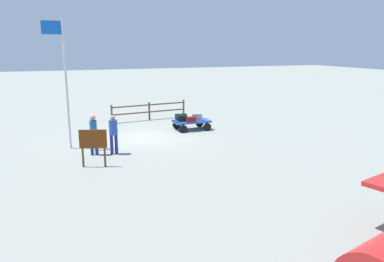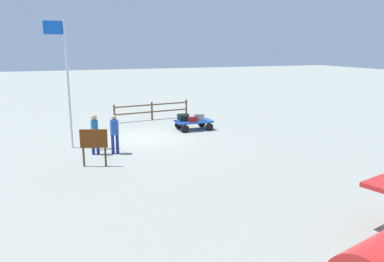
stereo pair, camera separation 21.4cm
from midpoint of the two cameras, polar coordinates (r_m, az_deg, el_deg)
ground_plane at (r=19.73m, az=-6.75°, el=-1.01°), size 120.00×120.00×0.00m
luggage_cart at (r=21.36m, az=0.48°, el=1.27°), size 2.05×1.26×0.54m
suitcase_olive at (r=21.05m, az=-0.92°, el=1.91°), size 0.49×0.36×0.33m
suitcase_navy at (r=21.52m, az=-1.08°, el=2.14°), size 0.63×0.40×0.33m
suitcase_grey at (r=21.29m, az=1.38°, el=2.10°), size 0.62×0.48×0.38m
suitcase_maroon at (r=20.86m, az=0.40°, el=1.74°), size 0.50×0.33×0.28m
worker_lead at (r=16.85m, az=-14.09°, el=-0.08°), size 0.35×0.35×1.78m
worker_trailing at (r=16.78m, az=-11.23°, el=0.01°), size 0.36×0.36×1.73m
flagpole at (r=17.96m, az=-18.19°, el=8.09°), size 0.92×0.10×5.80m
signboard at (r=15.17m, az=-14.17°, el=-1.58°), size 1.02×0.39×1.49m
wooden_fence at (r=24.41m, az=-5.80°, el=3.25°), size 5.00×0.64×1.14m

